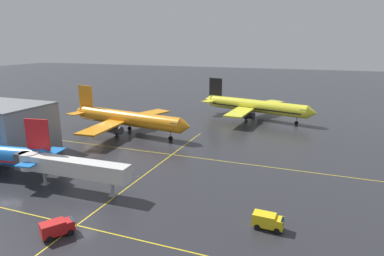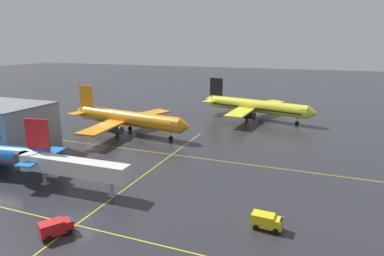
# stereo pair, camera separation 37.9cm
# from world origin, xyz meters

# --- Properties ---
(ground_plane) EXTENTS (600.00, 600.00, 0.00)m
(ground_plane) POSITION_xyz_m (0.00, 0.00, 0.00)
(ground_plane) COLOR #28282D
(airliner_second_row) EXTENTS (40.00, 34.18, 12.44)m
(airliner_second_row) POSITION_xyz_m (-19.02, 42.06, 4.25)
(airliner_second_row) COLOR orange
(airliner_second_row) RESTS_ON ground
(airliner_third_row) EXTENTS (39.65, 33.80, 12.52)m
(airliner_third_row) POSITION_xyz_m (10.47, 73.13, 4.27)
(airliner_third_row) COLOR yellow
(airliner_third_row) RESTS_ON ground
(taxiway_markings) EXTENTS (140.58, 70.46, 0.01)m
(taxiway_markings) POSITION_xyz_m (0.00, 14.01, 0.00)
(taxiway_markings) COLOR yellow
(taxiway_markings) RESTS_ON ground
(service_truck_red_van) EXTENTS (4.20, 2.33, 2.10)m
(service_truck_red_van) POSITION_xyz_m (24.86, 6.66, 1.18)
(service_truck_red_van) COLOR yellow
(service_truck_red_van) RESTS_ON ground
(service_truck_catering) EXTENTS (3.81, 4.44, 2.10)m
(service_truck_catering) POSITION_xyz_m (-0.57, -4.87, 1.18)
(service_truck_catering) COLOR red
(service_truck_catering) RESTS_ON ground
(jet_bridge) EXTENTS (22.12, 3.53, 5.58)m
(jet_bridge) POSITION_xyz_m (-9.99, 7.27, 4.06)
(jet_bridge) COLOR silver
(jet_bridge) RESTS_ON ground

